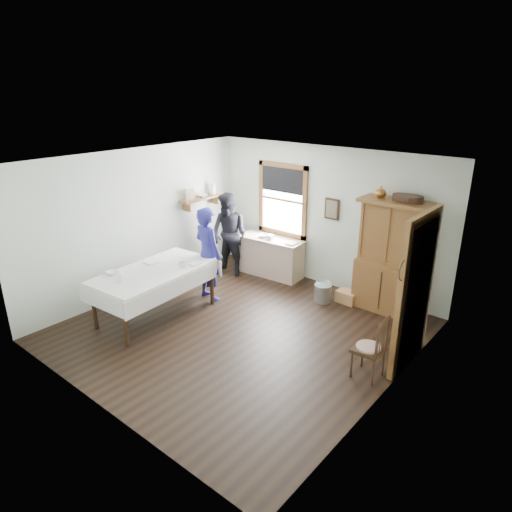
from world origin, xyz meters
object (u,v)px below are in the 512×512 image
object	(u,v)px
work_counter	(270,256)
dining_table	(156,293)
figure_dark	(229,238)
spindle_chair	(369,347)
pail	(323,293)
wicker_basket	(347,297)
woman_blue	(208,257)
china_hutch	(390,257)

from	to	relation	value
work_counter	dining_table	world-z (taller)	dining_table
work_counter	figure_dark	size ratio (longest dim) A/B	0.88
spindle_chair	pail	world-z (taller)	spindle_chair
pail	wicker_basket	size ratio (longest dim) A/B	0.90
spindle_chair	pail	distance (m)	2.33
wicker_basket	dining_table	bearing A→B (deg)	-131.92
work_counter	woman_blue	xyz separation A→B (m)	(-0.18, -1.61, 0.41)
china_hutch	spindle_chair	size ratio (longest dim) A/B	2.15
wicker_basket	woman_blue	distance (m)	2.64
dining_table	woman_blue	world-z (taller)	woman_blue
work_counter	pail	world-z (taller)	work_counter
work_counter	dining_table	xyz separation A→B (m)	(-0.39, -2.67, 0.02)
wicker_basket	spindle_chair	bearing A→B (deg)	-54.30
wicker_basket	figure_dark	world-z (taller)	figure_dark
pail	wicker_basket	bearing A→B (deg)	35.07
pail	wicker_basket	distance (m)	0.45
work_counter	pail	xyz separation A→B (m)	(1.53, -0.39, -0.23)
china_hutch	spindle_chair	xyz separation A→B (m)	(0.68, -2.02, -0.53)
spindle_chair	figure_dark	xyz separation A→B (m)	(-3.89, 1.46, 0.34)
work_counter	dining_table	size ratio (longest dim) A/B	0.67
spindle_chair	woman_blue	world-z (taller)	woman_blue
dining_table	wicker_basket	distance (m)	3.42
woman_blue	china_hutch	bearing A→B (deg)	-139.66
woman_blue	figure_dark	size ratio (longest dim) A/B	1.01
china_hutch	woman_blue	size ratio (longest dim) A/B	1.22
work_counter	figure_dark	world-z (taller)	figure_dark
china_hutch	pail	bearing A→B (deg)	-156.37
dining_table	work_counter	bearing A→B (deg)	81.80
work_counter	spindle_chair	bearing A→B (deg)	-36.00
work_counter	woman_blue	distance (m)	1.67
work_counter	china_hutch	xyz separation A→B (m)	(2.53, 0.04, 0.59)
china_hutch	dining_table	world-z (taller)	china_hutch
spindle_chair	woman_blue	bearing A→B (deg)	172.60
pail	spindle_chair	bearing A→B (deg)	-43.15
wicker_basket	figure_dark	xyz separation A→B (m)	(-2.57, -0.37, 0.69)
work_counter	china_hutch	distance (m)	2.60
wicker_basket	figure_dark	size ratio (longest dim) A/B	0.23
dining_table	figure_dark	bearing A→B (deg)	97.72
dining_table	spindle_chair	bearing A→B (deg)	10.98
pail	woman_blue	size ratio (longest dim) A/B	0.21
woman_blue	work_counter	bearing A→B (deg)	-87.46
work_counter	pail	distance (m)	1.59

